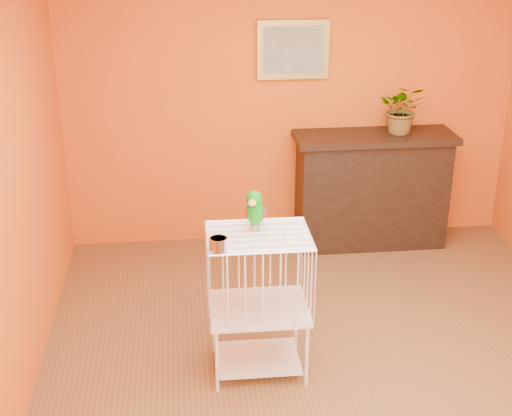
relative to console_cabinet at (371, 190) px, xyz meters
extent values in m
plane|color=brown|center=(-0.70, -2.01, -0.52)|extent=(4.50, 4.50, 0.00)
plane|color=#CC5C13|center=(-0.70, 0.24, 0.78)|extent=(4.00, 0.00, 4.00)
plane|color=#CC5C13|center=(-2.70, -2.01, 0.78)|extent=(0.00, 4.50, 4.50)
cube|color=black|center=(0.00, 0.00, -0.03)|extent=(1.32, 0.44, 0.99)
cube|color=black|center=(0.00, 0.00, 0.49)|extent=(1.41, 0.51, 0.05)
cube|color=black|center=(0.00, -0.20, -0.03)|extent=(0.92, 0.02, 0.49)
cube|color=#582419|center=(-0.27, -0.05, -0.14)|extent=(0.05, 0.20, 0.31)
cube|color=#294221|center=(-0.18, -0.05, -0.14)|extent=(0.05, 0.20, 0.31)
cube|color=#582419|center=(-0.09, -0.05, -0.14)|extent=(0.05, 0.20, 0.31)
cube|color=#294221|center=(0.02, -0.05, -0.14)|extent=(0.05, 0.20, 0.31)
cube|color=#582419|center=(0.13, -0.05, -0.14)|extent=(0.05, 0.20, 0.31)
imported|color=#26722D|center=(0.23, 0.01, 0.69)|extent=(0.51, 0.54, 0.34)
cube|color=#A28739|center=(-0.70, 0.21, 1.23)|extent=(0.62, 0.03, 0.50)
cube|color=gray|center=(-0.70, 0.20, 1.23)|extent=(0.52, 0.01, 0.40)
cube|color=white|center=(-1.23, -1.84, -0.44)|extent=(0.55, 0.42, 0.02)
cube|color=white|center=(-1.23, -1.84, -0.06)|extent=(0.64, 0.49, 0.04)
cube|color=white|center=(-1.23, -1.84, 0.46)|extent=(0.64, 0.49, 0.01)
cylinder|color=white|center=(-1.52, -2.06, -0.30)|extent=(0.02, 0.02, 0.44)
cylinder|color=white|center=(-0.95, -2.06, -0.30)|extent=(0.02, 0.02, 0.44)
cylinder|color=white|center=(-1.52, -1.62, -0.30)|extent=(0.02, 0.02, 0.44)
cylinder|color=white|center=(-0.94, -1.62, -0.30)|extent=(0.02, 0.02, 0.44)
cylinder|color=silver|center=(-1.49, -2.04, 0.51)|extent=(0.11, 0.11, 0.08)
cylinder|color=#59544C|center=(-1.26, -1.76, 0.48)|extent=(0.01, 0.01, 0.04)
cylinder|color=#59544C|center=(-1.22, -1.77, 0.48)|extent=(0.01, 0.01, 0.04)
ellipsoid|color=#098B0C|center=(-1.24, -1.77, 0.59)|extent=(0.15, 0.18, 0.20)
ellipsoid|color=#098B0C|center=(-1.25, -1.80, 0.69)|extent=(0.12, 0.13, 0.10)
cone|color=orange|center=(-1.27, -1.84, 0.68)|extent=(0.06, 0.08, 0.06)
cone|color=black|center=(-1.26, -1.83, 0.66)|extent=(0.03, 0.03, 0.03)
sphere|color=black|center=(-1.29, -1.80, 0.70)|extent=(0.01, 0.01, 0.01)
sphere|color=black|center=(-1.22, -1.82, 0.70)|extent=(0.01, 0.01, 0.01)
ellipsoid|color=#A50C0C|center=(-1.29, -1.74, 0.58)|extent=(0.04, 0.06, 0.07)
ellipsoid|color=navy|center=(-1.19, -1.77, 0.58)|extent=(0.04, 0.06, 0.07)
cone|color=#098B0C|center=(-1.22, -1.70, 0.52)|extent=(0.10, 0.15, 0.11)
camera|label=1|loc=(-1.68, -5.82, 2.33)|focal=50.00mm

